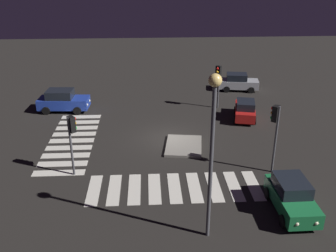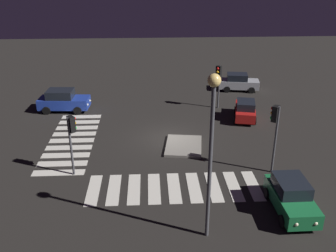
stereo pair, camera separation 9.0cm
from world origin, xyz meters
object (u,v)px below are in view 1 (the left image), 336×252
at_px(car_silver, 238,82).
at_px(street_lamp, 213,132).
at_px(traffic_island, 184,146).
at_px(traffic_light_west, 218,76).
at_px(car_blue, 63,101).
at_px(car_red, 245,110).
at_px(car_green, 292,196).
at_px(traffic_light_north, 275,123).
at_px(traffic_light_east, 72,131).

bearing_deg(car_silver, street_lamp, -97.27).
distance_m(traffic_island, traffic_light_west, 8.79).
bearing_deg(traffic_island, street_lamp, 1.49).
bearing_deg(car_blue, car_silver, 19.64).
xyz_separation_m(car_red, street_lamp, (14.32, -5.26, 4.59)).
bearing_deg(car_red, car_green, -170.53).
bearing_deg(traffic_light_north, traffic_light_west, -42.90).
distance_m(traffic_light_north, traffic_light_west, 11.18).
bearing_deg(traffic_light_west, street_lamp, 26.35).
bearing_deg(traffic_light_west, car_silver, -173.38).
xyz_separation_m(car_green, traffic_light_west, (-15.14, -1.22, 2.06)).
distance_m(traffic_light_east, traffic_light_west, 15.08).
xyz_separation_m(car_red, traffic_light_west, (-2.54, -1.87, 2.13)).
bearing_deg(street_lamp, traffic_island, -178.51).
bearing_deg(traffic_light_east, street_lamp, -79.20).
xyz_separation_m(car_green, street_lamp, (1.72, -4.60, 4.52)).
height_order(car_blue, traffic_light_north, traffic_light_north).
bearing_deg(traffic_light_west, car_red, 74.09).
relative_size(car_blue, traffic_light_west, 1.15).
bearing_deg(traffic_light_north, car_blue, 2.75).
distance_m(car_blue, traffic_light_north, 18.71).
height_order(car_red, traffic_light_north, traffic_light_north).
xyz_separation_m(car_blue, traffic_light_west, (0.15, 13.39, 1.99)).
bearing_deg(traffic_island, car_green, 32.36).
bearing_deg(car_red, street_lamp, 172.28).
bearing_deg(car_green, car_red, 176.37).
relative_size(traffic_island, car_green, 0.89).
bearing_deg(car_silver, car_blue, -154.55).
height_order(traffic_island, street_lamp, street_lamp).
relative_size(traffic_island, street_lamp, 0.45).
bearing_deg(street_lamp, traffic_light_west, 168.64).
relative_size(car_silver, traffic_light_east, 1.08).
relative_size(car_green, traffic_light_east, 1.07).
xyz_separation_m(traffic_light_north, traffic_light_west, (-11.09, -1.37, -0.35)).
bearing_deg(traffic_light_west, car_blue, -52.94).
xyz_separation_m(traffic_island, traffic_light_north, (3.60, 5.01, 3.17)).
xyz_separation_m(car_silver, car_red, (7.52, -1.13, -0.05)).
height_order(car_blue, car_green, car_blue).
distance_m(car_red, traffic_light_north, 8.92).
height_order(traffic_island, car_silver, car_silver).
xyz_separation_m(traffic_island, car_silver, (-12.47, 6.64, 0.75)).
bearing_deg(car_silver, traffic_island, -108.98).
distance_m(traffic_island, car_green, 9.09).
relative_size(traffic_light_north, street_lamp, 0.54).
bearing_deg(street_lamp, car_green, 110.47).
bearing_deg(traffic_light_west, traffic_light_north, 44.78).
bearing_deg(traffic_light_east, traffic_island, -13.48).
height_order(traffic_light_north, street_lamp, street_lamp).
relative_size(car_blue, car_silver, 1.08).
bearing_deg(car_blue, traffic_light_west, 2.58).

